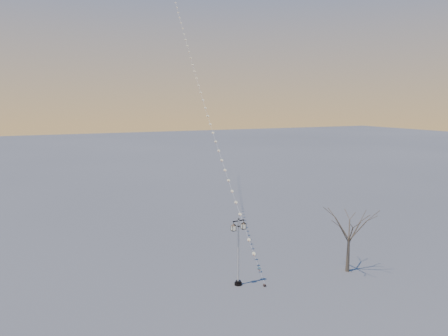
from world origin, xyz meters
TOP-DOWN VIEW (x-y plane):
  - ground at (0.00, 0.00)m, footprint 300.00×300.00m
  - street_lamp at (-2.28, 0.54)m, footprint 1.18×0.52m
  - bare_tree at (6.02, -0.77)m, footprint 2.77×2.77m
  - kite_train at (2.20, 18.56)m, footprint 6.55×38.59m

SIDE VIEW (x-z plane):
  - ground at x=0.00m, z-range 0.00..0.00m
  - street_lamp at x=-2.28m, z-range 0.25..4.93m
  - bare_tree at x=6.02m, z-range 0.89..5.49m
  - kite_train at x=2.20m, z-range -0.13..28.53m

